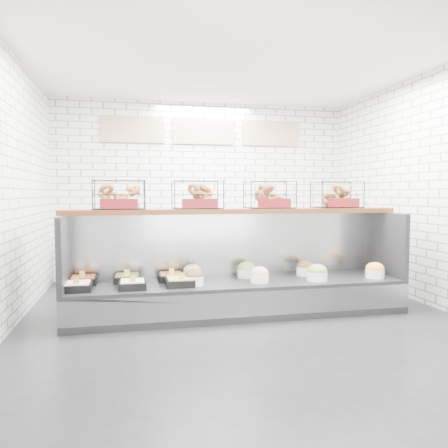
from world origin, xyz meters
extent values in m
plane|color=black|center=(0.00, 0.00, 0.00)|extent=(5.50, 5.50, 0.00)
cube|color=silver|center=(0.00, 2.75, 1.50)|extent=(5.00, 0.02, 3.00)
cube|color=silver|center=(-2.50, 0.00, 1.50)|extent=(0.02, 5.50, 3.00)
cube|color=silver|center=(2.50, 0.00, 1.50)|extent=(0.02, 5.50, 3.00)
cube|color=white|center=(0.00, 0.00, 3.00)|extent=(5.00, 5.50, 0.02)
cube|color=tan|center=(-1.20, 2.72, 2.50)|extent=(1.05, 0.03, 0.42)
cube|color=tan|center=(0.00, 2.72, 2.50)|extent=(1.05, 0.03, 0.42)
cube|color=tan|center=(1.20, 2.72, 2.50)|extent=(1.05, 0.03, 0.42)
cube|color=black|center=(0.00, 0.30, 0.20)|extent=(4.00, 0.90, 0.40)
cube|color=#93969B|center=(0.00, -0.14, 0.22)|extent=(4.00, 0.03, 0.28)
cube|color=#93969B|center=(0.00, 0.71, 0.80)|extent=(4.00, 0.08, 0.80)
cube|color=black|center=(-1.97, 0.30, 0.80)|extent=(0.06, 0.90, 0.80)
cube|color=black|center=(1.97, 0.30, 0.80)|extent=(0.06, 0.90, 0.80)
cube|color=black|center=(-1.83, 0.12, 0.44)|extent=(0.30, 0.30, 0.08)
cube|color=white|center=(-1.83, 0.12, 0.48)|extent=(0.26, 0.26, 0.04)
cube|color=gold|center=(-1.83, 0.02, 0.53)|extent=(0.06, 0.01, 0.08)
cube|color=black|center=(-1.80, 0.47, 0.44)|extent=(0.30, 0.30, 0.08)
cube|color=#E1582F|center=(-1.80, 0.47, 0.48)|extent=(0.25, 0.25, 0.04)
cube|color=gold|center=(-1.80, 0.37, 0.53)|extent=(0.06, 0.01, 0.08)
cube|color=black|center=(-1.25, 0.10, 0.44)|extent=(0.29, 0.29, 0.08)
cube|color=white|center=(-1.25, 0.10, 0.48)|extent=(0.25, 0.25, 0.04)
cube|color=gold|center=(-1.25, 0.00, 0.53)|extent=(0.06, 0.01, 0.08)
cube|color=black|center=(-1.31, 0.48, 0.44)|extent=(0.31, 0.31, 0.08)
cube|color=olive|center=(-1.31, 0.48, 0.48)|extent=(0.26, 0.26, 0.04)
cube|color=gold|center=(-1.31, 0.37, 0.53)|extent=(0.06, 0.01, 0.08)
cube|color=black|center=(-0.72, 0.14, 0.44)|extent=(0.32, 0.32, 0.08)
cube|color=#CFC66A|center=(-0.72, 0.14, 0.48)|extent=(0.27, 0.27, 0.04)
cube|color=gold|center=(-0.72, 0.03, 0.53)|extent=(0.06, 0.01, 0.08)
cube|color=black|center=(-0.79, 0.45, 0.44)|extent=(0.29, 0.29, 0.08)
cube|color=orange|center=(-0.79, 0.45, 0.48)|extent=(0.25, 0.25, 0.04)
cube|color=gold|center=(-0.79, 0.35, 0.53)|extent=(0.06, 0.01, 0.08)
cylinder|color=white|center=(-0.56, 0.13, 0.46)|extent=(0.21, 0.21, 0.11)
ellipsoid|color=brown|center=(-0.56, 0.13, 0.52)|extent=(0.21, 0.21, 0.15)
cylinder|color=white|center=(-0.53, 0.47, 0.46)|extent=(0.22, 0.22, 0.11)
ellipsoid|color=#D4AC82|center=(-0.53, 0.47, 0.52)|extent=(0.22, 0.22, 0.15)
cylinder|color=white|center=(0.22, 0.13, 0.46)|extent=(0.22, 0.22, 0.11)
ellipsoid|color=#D2AE81|center=(0.22, 0.13, 0.52)|extent=(0.21, 0.21, 0.15)
cylinder|color=white|center=(0.15, 0.48, 0.46)|extent=(0.23, 0.23, 0.11)
ellipsoid|color=#7B964C|center=(0.15, 0.48, 0.52)|extent=(0.23, 0.23, 0.16)
cylinder|color=white|center=(0.93, 0.09, 0.46)|extent=(0.25, 0.25, 0.11)
ellipsoid|color=olive|center=(0.93, 0.09, 0.52)|extent=(0.24, 0.24, 0.17)
cylinder|color=white|center=(0.92, 0.44, 0.46)|extent=(0.22, 0.22, 0.11)
ellipsoid|color=brown|center=(0.92, 0.44, 0.52)|extent=(0.21, 0.21, 0.15)
cylinder|color=white|center=(1.70, 0.11, 0.46)|extent=(0.23, 0.23, 0.11)
ellipsoid|color=orange|center=(1.70, 0.11, 0.52)|extent=(0.23, 0.23, 0.16)
cube|color=#461E0F|center=(0.00, 0.52, 1.23)|extent=(4.10, 0.50, 0.06)
cube|color=black|center=(-1.38, 0.52, 1.43)|extent=(0.60, 0.38, 0.34)
cube|color=maroon|center=(-1.38, 0.32, 1.33)|extent=(0.42, 0.02, 0.11)
cube|color=black|center=(-0.46, 0.52, 1.43)|extent=(0.60, 0.38, 0.34)
cube|color=maroon|center=(-0.46, 0.32, 1.33)|extent=(0.42, 0.02, 0.11)
cube|color=black|center=(0.46, 0.52, 1.43)|extent=(0.60, 0.38, 0.34)
cube|color=maroon|center=(0.46, 0.32, 1.33)|extent=(0.42, 0.02, 0.11)
cube|color=black|center=(1.38, 0.52, 1.43)|extent=(0.60, 0.38, 0.34)
cube|color=maroon|center=(1.38, 0.32, 1.33)|extent=(0.42, 0.02, 0.11)
cube|color=#93969B|center=(0.00, 2.43, 0.45)|extent=(4.00, 0.60, 0.90)
cube|color=black|center=(-1.12, 2.41, 1.02)|extent=(0.40, 0.30, 0.24)
cube|color=silver|center=(-0.68, 2.47, 0.99)|extent=(0.35, 0.28, 0.18)
cylinder|color=#DE6737|center=(0.48, 2.38, 1.01)|extent=(0.09, 0.09, 0.22)
cube|color=black|center=(1.38, 2.44, 1.05)|extent=(0.30, 0.30, 0.30)
camera|label=1|loc=(-1.26, -4.74, 1.44)|focal=35.00mm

